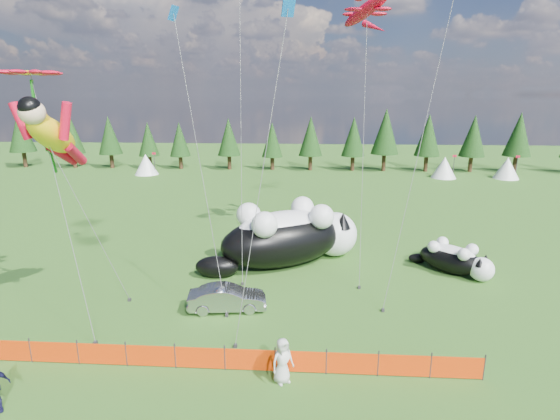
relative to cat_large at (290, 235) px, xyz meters
name	(u,v)px	position (x,y,z in m)	size (l,w,h in m)	color
ground	(216,330)	(-3.09, -8.55, -1.92)	(160.00, 160.00, 0.00)	#113309
safety_fence	(200,358)	(-3.09, -11.55, -1.42)	(22.06, 0.06, 1.10)	#262626
tree_line	(279,142)	(-3.09, 36.45, 2.08)	(90.00, 4.00, 8.00)	black
festival_tents	(360,167)	(7.91, 31.45, -0.52)	(50.00, 3.20, 2.80)	white
cat_large	(290,235)	(0.00, 0.00, 0.00)	(10.18, 7.60, 4.04)	black
cat_small	(455,259)	(10.11, -0.94, -1.00)	(4.39, 4.12, 1.94)	black
car	(227,298)	(-2.91, -6.57, -1.27)	(1.37, 3.93, 1.29)	#A2A3A7
spectator_e	(283,361)	(0.23, -12.15, -1.01)	(0.89, 0.58, 1.82)	silver
superhero_kite	(52,135)	(-10.23, -7.81, 6.99)	(4.02, 4.35, 10.92)	yellow
gecko_kite	(366,10)	(4.68, 4.33, 14.01)	(6.10, 11.41, 17.96)	red
flower_kite	(31,76)	(-11.49, -6.77, 9.50)	(5.21, 5.19, 12.38)	red
diamond_kite_a	(176,26)	(-5.95, -2.51, 12.18)	(3.61, 5.64, 15.97)	blue
diamond_kite_c	(285,28)	(0.07, -7.89, 11.27)	(2.71, 2.49, 14.68)	blue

